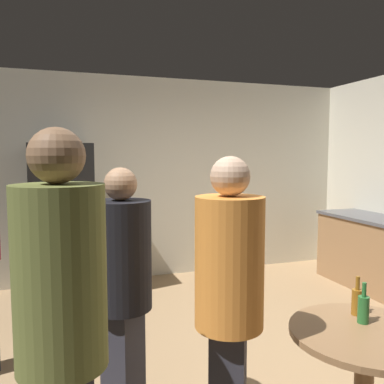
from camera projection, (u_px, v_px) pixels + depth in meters
ground_plane at (255, 373)px, 3.14m from camera, size 5.20×5.20×0.10m
wall_back at (168, 178)px, 5.49m from camera, size 5.32×0.06×2.70m
refrigerator at (63, 220)px, 4.69m from camera, size 0.70×0.68×1.80m
foreground_table at (365, 350)px, 2.12m from camera, size 0.80×0.80×0.73m
beer_bottle_amber at (357, 301)px, 2.32m from camera, size 0.06×0.06×0.23m
beer_bottle_green at (363, 308)px, 2.21m from camera, size 0.06×0.06×0.23m
person_in_black_shirt at (122, 284)px, 2.28m from camera, size 0.48×0.48×1.60m
person_in_olive_shirt at (62, 323)px, 1.49m from camera, size 0.41×0.41×1.77m
person_in_orange_shirt at (229, 296)px, 1.96m from camera, size 0.46×0.46×1.66m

